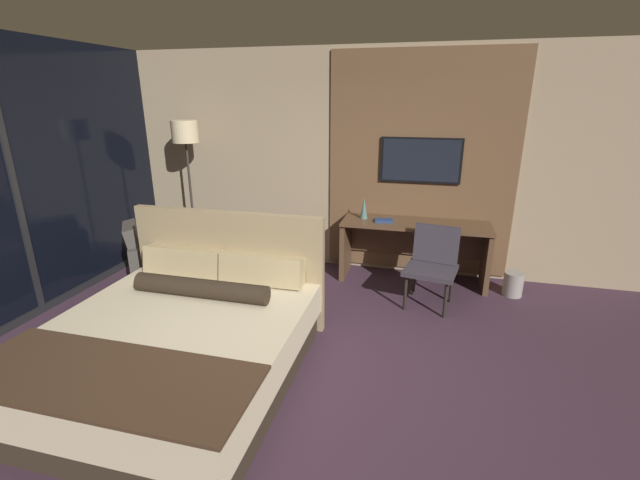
# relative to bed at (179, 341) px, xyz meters

# --- Properties ---
(ground_plane) EXTENTS (16.00, 16.00, 0.00)m
(ground_plane) POSITION_rel_bed_xyz_m (0.94, 0.18, -0.31)
(ground_plane) COLOR #3D2838
(wall_back_tv_panel) EXTENTS (7.20, 0.09, 2.80)m
(wall_back_tv_panel) POSITION_rel_bed_xyz_m (1.05, 2.78, 1.09)
(wall_back_tv_panel) COLOR tan
(wall_back_tv_panel) RESTS_ON ground_plane
(wall_left_window) EXTENTS (0.06, 6.00, 2.80)m
(wall_left_window) POSITION_rel_bed_xyz_m (-2.06, 0.58, 1.02)
(wall_left_window) COLOR black
(wall_left_window) RESTS_ON ground_plane
(bed) EXTENTS (1.97, 2.17, 1.16)m
(bed) POSITION_rel_bed_xyz_m (0.00, 0.00, 0.00)
(bed) COLOR #33281E
(bed) RESTS_ON ground_plane
(desk) EXTENTS (1.77, 0.57, 0.76)m
(desk) POSITION_rel_bed_xyz_m (1.77, 2.47, 0.21)
(desk) COLOR brown
(desk) RESTS_ON ground_plane
(tv) EXTENTS (0.97, 0.04, 0.55)m
(tv) POSITION_rel_bed_xyz_m (1.77, 2.70, 1.17)
(tv) COLOR black
(desk_chair) EXTENTS (0.61, 0.61, 0.87)m
(desk_chair) POSITION_rel_bed_xyz_m (2.00, 1.86, 0.21)
(desk_chair) COLOR #38333D
(desk_chair) RESTS_ON ground_plane
(armchair_by_window) EXTENTS (0.96, 0.97, 0.79)m
(armchair_by_window) POSITION_rel_bed_xyz_m (-1.29, 1.60, -0.03)
(armchair_by_window) COLOR #47423D
(armchair_by_window) RESTS_ON ground_plane
(floor_lamp) EXTENTS (0.34, 0.34, 1.92)m
(floor_lamp) POSITION_rel_bed_xyz_m (-1.20, 2.37, 1.32)
(floor_lamp) COLOR #282623
(floor_lamp) RESTS_ON ground_plane
(vase_tall) EXTENTS (0.09, 0.09, 0.26)m
(vase_tall) POSITION_rel_bed_xyz_m (1.13, 2.47, 0.59)
(vase_tall) COLOR #4C706B
(vase_tall) RESTS_ON desk
(book) EXTENTS (0.24, 0.19, 0.03)m
(book) POSITION_rel_bed_xyz_m (1.39, 2.38, 0.47)
(book) COLOR navy
(book) RESTS_ON desk
(waste_bin) EXTENTS (0.22, 0.22, 0.28)m
(waste_bin) POSITION_rel_bed_xyz_m (2.93, 2.29, -0.17)
(waste_bin) COLOR gray
(waste_bin) RESTS_ON ground_plane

